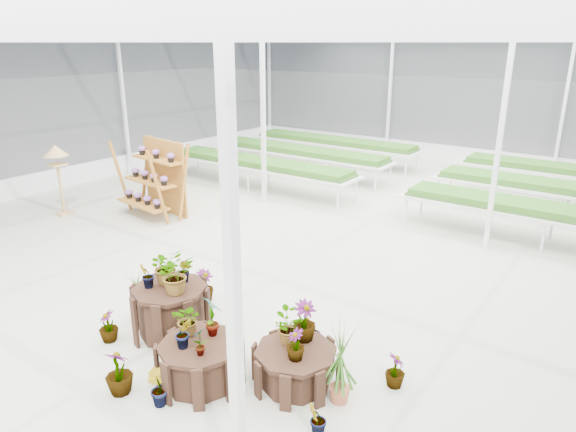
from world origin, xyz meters
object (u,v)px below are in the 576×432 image
Objects in this scene: plinth_tall at (171,311)px; plinth_low at (296,367)px; plinth_mid at (201,363)px; shelf_rack at (151,179)px; bird_table at (60,181)px.

plinth_low is (2.20, 0.10, -0.14)m from plinth_tall.
shelf_rack is at bearing 144.24° from plinth_mid.
plinth_tall is 1.35m from plinth_mid.
plinth_tall is 5.89m from shelf_rack.
plinth_low is 0.61× the size of bird_table.
plinth_tall is 1.04× the size of plinth_mid.
shelf_rack is at bearing 43.13° from bird_table.
plinth_low is at bearing -19.82° from shelf_rack.
plinth_low is 0.58× the size of shelf_rack.
shelf_rack is 1.05× the size of bird_table.
shelf_rack is (-4.63, 3.60, 0.56)m from plinth_tall.
bird_table is (-8.74, 2.18, 0.66)m from plinth_low.
plinth_mid is 8.28m from bird_table.
plinth_low is 9.03m from bird_table.
plinth_mid is 7.22m from shelf_rack.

